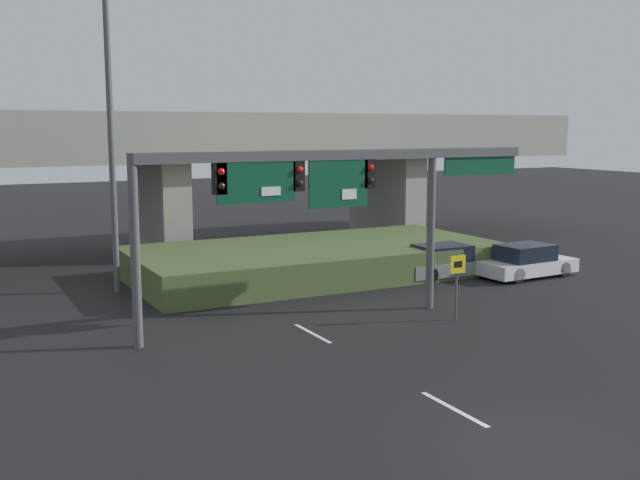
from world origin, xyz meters
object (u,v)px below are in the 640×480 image
at_px(parked_sedan_near_right, 444,262).
at_px(highway_light_pole_near, 108,73).
at_px(signal_gantry, 328,184).
at_px(parked_sedan_mid_right, 527,262).

bearing_deg(parked_sedan_near_right, highway_light_pole_near, 166.49).
height_order(signal_gantry, highway_light_pole_near, highway_light_pole_near).
bearing_deg(highway_light_pole_near, signal_gantry, -56.80).
bearing_deg(signal_gantry, parked_sedan_near_right, 28.71).
relative_size(signal_gantry, parked_sedan_near_right, 3.34).
bearing_deg(parked_sedan_near_right, signal_gantry, -149.85).
bearing_deg(parked_sedan_mid_right, parked_sedan_near_right, 148.59).
bearing_deg(highway_light_pole_near, parked_sedan_mid_right, -17.67).
height_order(highway_light_pole_near, parked_sedan_near_right, highway_light_pole_near).
distance_m(parked_sedan_near_right, parked_sedan_mid_right, 3.52).
distance_m(signal_gantry, highway_light_pole_near, 10.14).
xyz_separation_m(highway_light_pole_near, parked_sedan_mid_right, (16.22, -5.17, -7.71)).
height_order(highway_light_pole_near, parked_sedan_mid_right, highway_light_pole_near).
xyz_separation_m(highway_light_pole_near, parked_sedan_near_right, (13.11, -3.50, -7.72)).
distance_m(highway_light_pole_near, parked_sedan_mid_right, 18.68).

